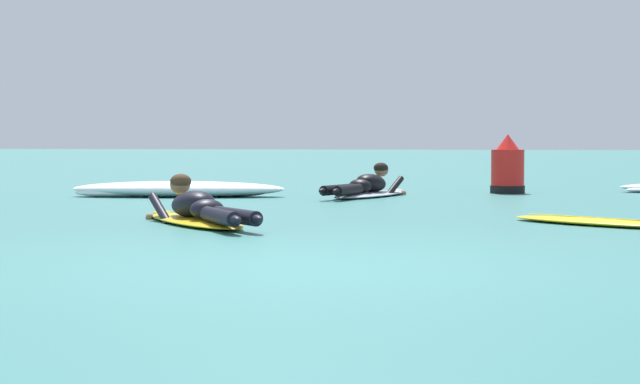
{
  "coord_description": "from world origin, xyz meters",
  "views": [
    {
      "loc": [
        1.27,
        -7.31,
        0.87
      ],
      "look_at": [
        -0.98,
        6.47,
        0.17
      ],
      "focal_mm": 61.95,
      "sensor_mm": 36.0,
      "label": 1
    }
  ],
  "objects_px": {
    "drifting_surfboard": "(601,222)",
    "channel_marker_buoy": "(508,170)",
    "surfer_near": "(198,211)",
    "surfer_far": "(367,188)"
  },
  "relations": [
    {
      "from": "drifting_surfboard",
      "to": "channel_marker_buoy",
      "type": "bearing_deg",
      "value": 98.02
    },
    {
      "from": "surfer_far",
      "to": "drifting_surfboard",
      "type": "xyz_separation_m",
      "value": [
        2.89,
        -4.73,
        -0.1
      ]
    },
    {
      "from": "surfer_near",
      "to": "surfer_far",
      "type": "bearing_deg",
      "value": 78.86
    },
    {
      "from": "channel_marker_buoy",
      "to": "surfer_far",
      "type": "bearing_deg",
      "value": -144.82
    },
    {
      "from": "surfer_near",
      "to": "drifting_surfboard",
      "type": "height_order",
      "value": "surfer_near"
    },
    {
      "from": "drifting_surfboard",
      "to": "channel_marker_buoy",
      "type": "height_order",
      "value": "channel_marker_buoy"
    },
    {
      "from": "drifting_surfboard",
      "to": "surfer_far",
      "type": "bearing_deg",
      "value": 121.43
    },
    {
      "from": "surfer_near",
      "to": "surfer_far",
      "type": "height_order",
      "value": "same"
    },
    {
      "from": "drifting_surfboard",
      "to": "channel_marker_buoy",
      "type": "xyz_separation_m",
      "value": [
        -0.87,
        6.16,
        0.32
      ]
    },
    {
      "from": "channel_marker_buoy",
      "to": "drifting_surfboard",
      "type": "bearing_deg",
      "value": -81.98
    }
  ]
}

